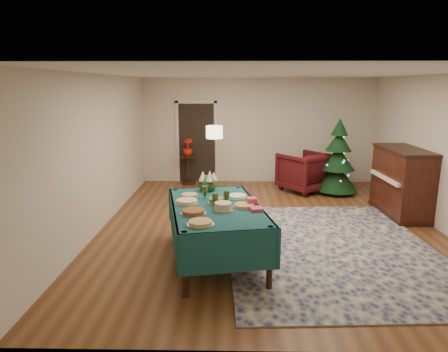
{
  "coord_description": "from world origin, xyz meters",
  "views": [
    {
      "loc": [
        -0.67,
        -6.88,
        2.51
      ],
      "look_at": [
        -0.8,
        -0.53,
        1.06
      ],
      "focal_mm": 32.0,
      "sensor_mm": 36.0,
      "label": 1
    }
  ],
  "objects_px": {
    "christmas_tree": "(338,160)",
    "piano": "(402,183)",
    "side_table": "(188,170)",
    "floor_lamp": "(214,136)",
    "potted_plant": "(188,151)",
    "buffet_table": "(216,217)",
    "gift_box": "(252,202)",
    "armchair": "(304,170)"
  },
  "relations": [
    {
      "from": "floor_lamp",
      "to": "piano",
      "type": "bearing_deg",
      "value": -23.02
    },
    {
      "from": "buffet_table",
      "to": "side_table",
      "type": "xyz_separation_m",
      "value": [
        -0.9,
        4.64,
        -0.31
      ]
    },
    {
      "from": "potted_plant",
      "to": "side_table",
      "type": "bearing_deg",
      "value": 0.0
    },
    {
      "from": "buffet_table",
      "to": "piano",
      "type": "height_order",
      "value": "piano"
    },
    {
      "from": "armchair",
      "to": "floor_lamp",
      "type": "bearing_deg",
      "value": -31.41
    },
    {
      "from": "side_table",
      "to": "christmas_tree",
      "type": "bearing_deg",
      "value": -13.51
    },
    {
      "from": "potted_plant",
      "to": "piano",
      "type": "bearing_deg",
      "value": -28.59
    },
    {
      "from": "gift_box",
      "to": "side_table",
      "type": "bearing_deg",
      "value": 106.97
    },
    {
      "from": "floor_lamp",
      "to": "side_table",
      "type": "xyz_separation_m",
      "value": [
        -0.72,
        0.84,
        -0.99
      ]
    },
    {
      "from": "potted_plant",
      "to": "piano",
      "type": "relative_size",
      "value": 0.29
    },
    {
      "from": "gift_box",
      "to": "christmas_tree",
      "type": "distance_m",
      "value": 4.35
    },
    {
      "from": "buffet_table",
      "to": "potted_plant",
      "type": "distance_m",
      "value": 4.73
    },
    {
      "from": "buffet_table",
      "to": "armchair",
      "type": "xyz_separation_m",
      "value": [
        1.97,
        3.98,
        -0.15
      ]
    },
    {
      "from": "armchair",
      "to": "floor_lamp",
      "type": "height_order",
      "value": "floor_lamp"
    },
    {
      "from": "gift_box",
      "to": "piano",
      "type": "bearing_deg",
      "value": 35.8
    },
    {
      "from": "buffet_table",
      "to": "gift_box",
      "type": "relative_size",
      "value": 17.56
    },
    {
      "from": "christmas_tree",
      "to": "piano",
      "type": "height_order",
      "value": "christmas_tree"
    },
    {
      "from": "christmas_tree",
      "to": "piano",
      "type": "xyz_separation_m",
      "value": [
        0.85,
        -1.56,
        -0.15
      ]
    },
    {
      "from": "side_table",
      "to": "piano",
      "type": "height_order",
      "value": "piano"
    },
    {
      "from": "buffet_table",
      "to": "piano",
      "type": "xyz_separation_m",
      "value": [
        3.55,
        2.21,
        -0.02
      ]
    },
    {
      "from": "buffet_table",
      "to": "side_table",
      "type": "height_order",
      "value": "buffet_table"
    },
    {
      "from": "piano",
      "to": "buffet_table",
      "type": "bearing_deg",
      "value": -148.08
    },
    {
      "from": "piano",
      "to": "gift_box",
      "type": "bearing_deg",
      "value": -144.2
    },
    {
      "from": "buffet_table",
      "to": "floor_lamp",
      "type": "relative_size",
      "value": 1.48
    },
    {
      "from": "gift_box",
      "to": "floor_lamp",
      "type": "height_order",
      "value": "floor_lamp"
    },
    {
      "from": "buffet_table",
      "to": "armchair",
      "type": "height_order",
      "value": "armchair"
    },
    {
      "from": "gift_box",
      "to": "armchair",
      "type": "distance_m",
      "value": 4.24
    },
    {
      "from": "floor_lamp",
      "to": "christmas_tree",
      "type": "bearing_deg",
      "value": -0.49
    },
    {
      "from": "potted_plant",
      "to": "armchair",
      "type": "bearing_deg",
      "value": -12.94
    },
    {
      "from": "gift_box",
      "to": "buffet_table",
      "type": "bearing_deg",
      "value": -178.11
    },
    {
      "from": "floor_lamp",
      "to": "potted_plant",
      "type": "xyz_separation_m",
      "value": [
        -0.72,
        0.84,
        -0.49
      ]
    },
    {
      "from": "buffet_table",
      "to": "floor_lamp",
      "type": "distance_m",
      "value": 3.87
    },
    {
      "from": "side_table",
      "to": "piano",
      "type": "xyz_separation_m",
      "value": [
        4.46,
        -2.43,
        0.29
      ]
    },
    {
      "from": "christmas_tree",
      "to": "floor_lamp",
      "type": "bearing_deg",
      "value": 179.51
    },
    {
      "from": "buffet_table",
      "to": "potted_plant",
      "type": "bearing_deg",
      "value": 101.02
    },
    {
      "from": "armchair",
      "to": "christmas_tree",
      "type": "height_order",
      "value": "christmas_tree"
    },
    {
      "from": "floor_lamp",
      "to": "side_table",
      "type": "distance_m",
      "value": 1.49
    },
    {
      "from": "armchair",
      "to": "potted_plant",
      "type": "relative_size",
      "value": 2.28
    },
    {
      "from": "potted_plant",
      "to": "floor_lamp",
      "type": "bearing_deg",
      "value": -49.49
    },
    {
      "from": "gift_box",
      "to": "potted_plant",
      "type": "height_order",
      "value": "potted_plant"
    },
    {
      "from": "armchair",
      "to": "piano",
      "type": "height_order",
      "value": "piano"
    },
    {
      "from": "buffet_table",
      "to": "potted_plant",
      "type": "relative_size",
      "value": 5.16
    }
  ]
}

